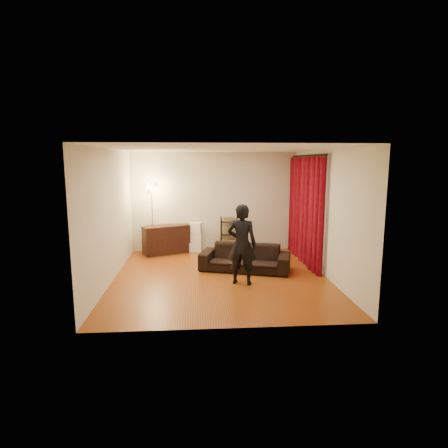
{
  "coord_description": "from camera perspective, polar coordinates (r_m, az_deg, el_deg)",
  "views": [
    {
      "loc": [
        -0.49,
        -7.7,
        2.45
      ],
      "look_at": [
        0.1,
        0.3,
        1.1
      ],
      "focal_mm": 30.0,
      "sensor_mm": 36.0,
      "label": 1
    }
  ],
  "objects": [
    {
      "name": "curtain",
      "position": [
        9.28,
        12.22,
        2.07
      ],
      "size": [
        0.22,
        2.65,
        2.55
      ],
      "primitive_type": null,
      "color": "maroon",
      "rests_on": "ground"
    },
    {
      "name": "storage_boxes",
      "position": [
        10.22,
        -4.32,
        -2.02
      ],
      "size": [
        0.37,
        0.33,
        0.81
      ],
      "primitive_type": null,
      "rotation": [
        0.0,
        0.0,
        -0.22
      ],
      "color": "silver",
      "rests_on": "ground"
    },
    {
      "name": "floor",
      "position": [
        8.1,
        -0.55,
        -8.06
      ],
      "size": [
        5.0,
        5.0,
        0.0
      ],
      "primitive_type": "plane",
      "color": "#953E12",
      "rests_on": "ground"
    },
    {
      "name": "wall_left",
      "position": [
        7.98,
        -16.93,
        1.21
      ],
      "size": [
        0.0,
        5.0,
        5.0
      ],
      "primitive_type": "plane",
      "rotation": [
        1.57,
        0.0,
        1.57
      ],
      "color": "beige",
      "rests_on": "ground"
    },
    {
      "name": "floor_lamp",
      "position": [
        9.94,
        -10.86,
        0.74
      ],
      "size": [
        0.46,
        0.46,
        1.91
      ],
      "primitive_type": null,
      "rotation": [
        0.0,
        0.0,
        0.43
      ],
      "color": "silver",
      "rests_on": "ground"
    },
    {
      "name": "wire_shelf",
      "position": [
        10.21,
        0.81,
        -1.54
      ],
      "size": [
        0.52,
        0.45,
        0.97
      ],
      "primitive_type": null,
      "rotation": [
        0.0,
        0.0,
        -0.36
      ],
      "color": "black",
      "rests_on": "ground"
    },
    {
      "name": "ceiling",
      "position": [
        7.72,
        -0.59,
        11.41
      ],
      "size": [
        5.0,
        5.0,
        0.0
      ],
      "primitive_type": "plane",
      "rotation": [
        3.14,
        0.0,
        0.0
      ],
      "color": "white",
      "rests_on": "ground"
    },
    {
      "name": "person",
      "position": [
        7.48,
        2.73,
        -3.11
      ],
      "size": [
        0.69,
        0.56,
        1.63
      ],
      "primitive_type": "imported",
      "rotation": [
        0.0,
        0.0,
        2.81
      ],
      "color": "black",
      "rests_on": "ground"
    },
    {
      "name": "sofa",
      "position": [
        8.51,
        3.21,
        -5.16
      ],
      "size": [
        2.14,
        1.33,
        0.58
      ],
      "primitive_type": "imported",
      "rotation": [
        0.0,
        0.0,
        -0.3
      ],
      "color": "black",
      "rests_on": "ground"
    },
    {
      "name": "wall_front",
      "position": [
        5.34,
        1.14,
        -2.36
      ],
      "size": [
        5.0,
        0.0,
        5.0
      ],
      "primitive_type": "plane",
      "rotation": [
        -1.57,
        0.0,
        0.0
      ],
      "color": "beige",
      "rests_on": "ground"
    },
    {
      "name": "wall_right",
      "position": [
        8.25,
        15.23,
        1.55
      ],
      "size": [
        0.0,
        5.0,
        5.0
      ],
      "primitive_type": "plane",
      "rotation": [
        1.57,
        0.0,
        -1.57
      ],
      "color": "beige",
      "rests_on": "ground"
    },
    {
      "name": "media_cabinet",
      "position": [
        10.17,
        -8.55,
        -2.3
      ],
      "size": [
        1.39,
        0.96,
        0.76
      ],
      "primitive_type": "cube",
      "rotation": [
        0.0,
        0.0,
        0.4
      ],
      "color": "black",
      "rests_on": "ground"
    },
    {
      "name": "curtain_rod",
      "position": [
        9.21,
        12.64,
        10.14
      ],
      "size": [
        0.04,
        2.65,
        0.04
      ],
      "primitive_type": "cylinder",
      "rotation": [
        1.57,
        0.0,
        0.0
      ],
      "color": "black",
      "rests_on": "wall_right"
    },
    {
      "name": "wall_back",
      "position": [
        10.27,
        -1.46,
        3.41
      ],
      "size": [
        5.0,
        0.0,
        5.0
      ],
      "primitive_type": "plane",
      "rotation": [
        1.57,
        0.0,
        0.0
      ],
      "color": "beige",
      "rests_on": "ground"
    }
  ]
}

